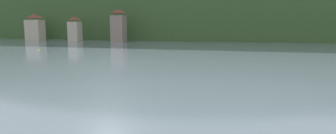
% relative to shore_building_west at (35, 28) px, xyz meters
% --- Properties ---
extents(wooded_hillside, '(352.00, 45.15, 56.73)m').
position_rel_shore_building_west_xyz_m(wooded_hillside, '(30.92, 32.65, 4.40)').
color(wooded_hillside, '#38562D').
rests_on(wooded_hillside, ground_plane).
extents(shore_building_west, '(5.22, 3.80, 8.19)m').
position_rel_shore_building_west_xyz_m(shore_building_west, '(0.00, 0.00, 0.00)').
color(shore_building_west, '#BCB29E').
rests_on(shore_building_west, ground_plane).
extents(shore_building_westcentral, '(3.37, 3.30, 7.34)m').
position_rel_shore_building_west_xyz_m(shore_building_westcentral, '(14.12, -0.24, -0.41)').
color(shore_building_westcentral, '#BCB29E').
rests_on(shore_building_westcentral, ground_plane).
extents(shore_building_central, '(3.93, 3.75, 9.36)m').
position_rel_shore_building_west_xyz_m(shore_building_central, '(28.24, -0.02, 0.57)').
color(shore_building_central, gray).
rests_on(shore_building_central, ground_plane).
extents(mooring_buoy_near, '(0.46, 0.46, 0.46)m').
position_rel_shore_building_west_xyz_m(mooring_buoy_near, '(24.26, -30.41, -3.98)').
color(mooring_buoy_near, yellow).
rests_on(mooring_buoy_near, ground_plane).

